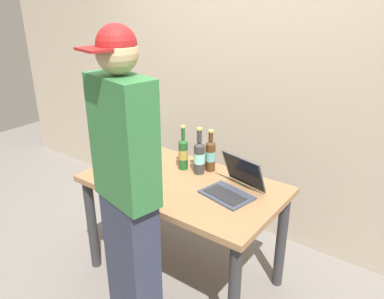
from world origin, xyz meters
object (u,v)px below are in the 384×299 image
at_px(beer_bottle_green, 210,155).
at_px(beer_bottle_brown, 183,153).
at_px(coffee_mug, 146,153).
at_px(person_figure, 127,191).
at_px(laptop, 234,185).
at_px(beer_bottle_dark, 199,156).

distance_m(beer_bottle_green, beer_bottle_brown, 0.19).
distance_m(beer_bottle_brown, coffee_mug, 0.33).
relative_size(beer_bottle_brown, person_figure, 0.18).
bearing_deg(laptop, beer_bottle_dark, 163.31).
bearing_deg(person_figure, laptop, 62.14).
bearing_deg(laptop, beer_bottle_green, 148.51).
height_order(laptop, beer_bottle_green, beer_bottle_green).
distance_m(beer_bottle_dark, coffee_mug, 0.46).
bearing_deg(beer_bottle_green, beer_bottle_dark, -114.78).
bearing_deg(beer_bottle_brown, laptop, -10.97).
relative_size(laptop, beer_bottle_brown, 1.13).
bearing_deg(beer_bottle_brown, coffee_mug, -171.68).
relative_size(beer_bottle_green, person_figure, 0.17).
xyz_separation_m(laptop, person_figure, (-0.32, -0.60, 0.12)).
height_order(laptop, person_figure, person_figure).
distance_m(beer_bottle_dark, beer_bottle_green, 0.09).
bearing_deg(beer_bottle_dark, laptop, -16.69).
bearing_deg(coffee_mug, beer_bottle_green, 15.94).
height_order(beer_bottle_dark, beer_bottle_brown, beer_bottle_dark).
bearing_deg(beer_bottle_dark, person_figure, -88.47).
xyz_separation_m(beer_bottle_dark, beer_bottle_green, (0.04, 0.08, -0.01)).
relative_size(laptop, beer_bottle_dark, 1.09).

